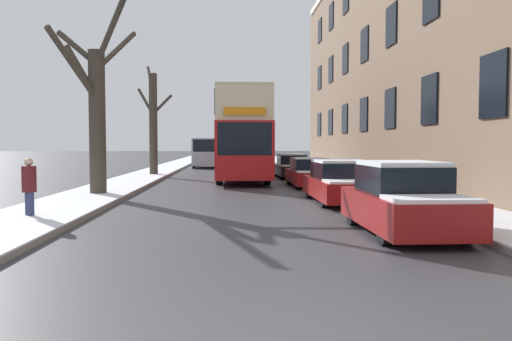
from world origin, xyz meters
name	(u,v)px	position (x,y,z in m)	size (l,w,h in m)	color
sidewalk_left	(186,161)	(-5.44, 53.00, 0.08)	(2.57, 130.00, 0.16)	gray
sidewalk_right	(280,161)	(5.44, 53.00, 0.08)	(2.57, 130.00, 0.16)	gray
terrace_facade_right	(467,43)	(11.21, 20.06, 6.96)	(9.10, 39.70, 13.91)	#7A604C
bare_tree_left_0	(97,107)	(-5.28, 13.87, 3.25)	(3.18, 5.09, 7.29)	#423A30
bare_tree_left_1	(153,121)	(-5.07, 25.86, 3.34)	(2.17, 2.25, 6.83)	#423A30
double_decker_bus	(241,132)	(0.11, 22.47, 2.59)	(2.63, 10.76, 4.59)	red
parked_car_0	(403,201)	(3.08, 6.01, 0.70)	(1.75, 3.96, 1.53)	maroon
parked_car_1	(341,183)	(3.08, 11.83, 0.65)	(1.84, 4.53, 1.39)	maroon
parked_car_2	(309,173)	(3.08, 18.16, 0.61)	(1.72, 4.48, 1.30)	maroon
parked_car_3	(292,167)	(3.08, 24.43, 0.63)	(1.74, 4.44, 1.37)	black
oncoming_van	(205,152)	(-2.49, 37.53, 1.31)	(1.96, 4.92, 2.44)	#9EA3AD
pedestrian_left_sidewalk	(29,187)	(-5.47, 8.15, 0.86)	(0.34, 0.34, 1.57)	navy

